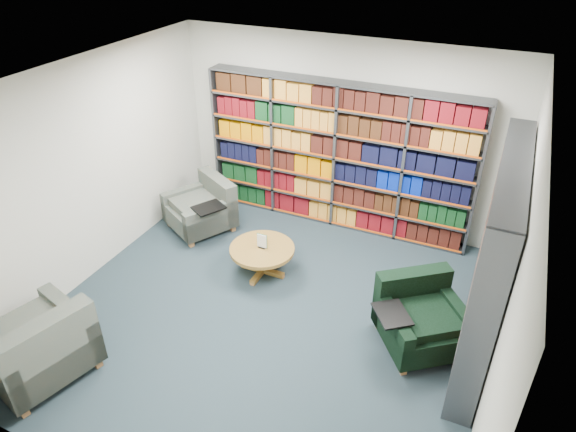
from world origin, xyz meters
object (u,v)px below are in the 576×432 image
at_px(chair_green_right, 419,318).
at_px(coffee_table, 262,253).
at_px(chair_teal_left, 205,209).
at_px(chair_teal_front, 40,349).

xyz_separation_m(chair_green_right, coffee_table, (-2.16, 0.39, 0.01)).
relative_size(chair_green_right, coffee_table, 1.40).
bearing_deg(chair_teal_left, chair_green_right, -17.05).
xyz_separation_m(chair_teal_left, chair_green_right, (3.49, -1.07, 0.00)).
distance_m(chair_green_right, coffee_table, 2.20).
xyz_separation_m(chair_green_right, chair_teal_front, (-3.46, -2.13, 0.05)).
xyz_separation_m(chair_teal_front, coffee_table, (1.29, 2.52, -0.04)).
height_order(chair_teal_left, coffee_table, chair_teal_left).
xyz_separation_m(chair_teal_left, chair_teal_front, (0.03, -3.20, 0.05)).
bearing_deg(chair_teal_left, chair_teal_front, -89.42).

